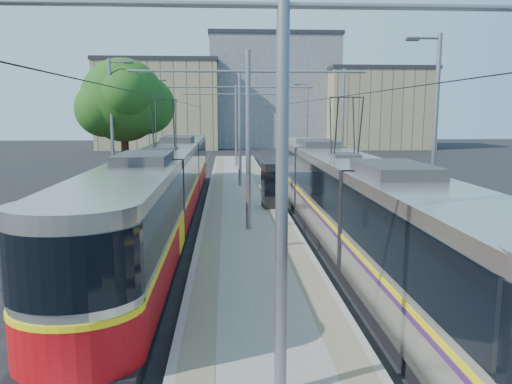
{
  "coord_description": "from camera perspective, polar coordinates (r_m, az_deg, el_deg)",
  "views": [
    {
      "loc": [
        -0.86,
        -11.65,
        4.94
      ],
      "look_at": [
        0.38,
        9.21,
        1.6
      ],
      "focal_mm": 35.0,
      "sensor_mm": 36.0,
      "label": 1
    }
  ],
  "objects": [
    {
      "name": "tactile_strip_right",
      "position": [
        29.12,
        1.2,
        -0.08
      ],
      "size": [
        0.7,
        50.0,
        0.01
      ],
      "primitive_type": "cube",
      "color": "gray",
      "rests_on": "platform"
    },
    {
      "name": "platform",
      "position": [
        29.06,
        -1.65,
        -0.41
      ],
      "size": [
        4.0,
        50.0,
        0.3
      ],
      "primitive_type": "cube",
      "color": "gray",
      "rests_on": "ground"
    },
    {
      "name": "street_lamps",
      "position": [
        32.67,
        -1.9,
        7.74
      ],
      "size": [
        15.18,
        38.22,
        8.0
      ],
      "color": "gray",
      "rests_on": "ground"
    },
    {
      "name": "building_right",
      "position": [
        72.71,
        13.46,
        9.28
      ],
      "size": [
        14.28,
        10.2,
        11.01
      ],
      "color": "#938B64",
      "rests_on": "ground"
    },
    {
      "name": "ground",
      "position": [
        12.69,
        0.78,
        -13.84
      ],
      "size": [
        160.0,
        160.0,
        0.0
      ],
      "primitive_type": "plane",
      "color": "black",
      "rests_on": "ground"
    },
    {
      "name": "tactile_strip_left",
      "position": [
        29.03,
        -4.52,
        -0.14
      ],
      "size": [
        0.7,
        50.0,
        0.01
      ],
      "primitive_type": "cube",
      "color": "gray",
      "rests_on": "platform"
    },
    {
      "name": "track_arrow",
      "position": [
        10.33,
        -19.55,
        -20.0
      ],
      "size": [
        1.2,
        5.0,
        0.01
      ],
      "primitive_type": "cube",
      "color": "silver",
      "rests_on": "ground"
    },
    {
      "name": "tram_left",
      "position": [
        22.97,
        -10.21,
        0.85
      ],
      "size": [
        2.43,
        29.53,
        5.5
      ],
      "color": "black",
      "rests_on": "ground"
    },
    {
      "name": "rails",
      "position": [
        29.09,
        -1.65,
        -0.67
      ],
      "size": [
        8.71,
        70.0,
        0.03
      ],
      "color": "gray",
      "rests_on": "ground"
    },
    {
      "name": "building_left",
      "position": [
        72.24,
        -10.82,
        9.78
      ],
      "size": [
        16.32,
        12.24,
        12.05
      ],
      "color": "#938B64",
      "rests_on": "ground"
    },
    {
      "name": "tram_right",
      "position": [
        19.38,
        9.95,
        -0.21
      ],
      "size": [
        2.43,
        28.36,
        5.5
      ],
      "color": "black",
      "rests_on": "ground"
    },
    {
      "name": "tree",
      "position": [
        32.76,
        -14.28,
        9.96
      ],
      "size": [
        5.7,
        5.27,
        8.28
      ],
      "color": "#382314",
      "rests_on": "ground"
    },
    {
      "name": "catenary",
      "position": [
        25.82,
        -1.5,
        8.15
      ],
      "size": [
        9.2,
        70.0,
        7.0
      ],
      "color": "gray",
      "rests_on": "platform"
    },
    {
      "name": "building_centre",
      "position": [
        76.02,
        1.82,
        11.34
      ],
      "size": [
        18.36,
        14.28,
        15.89
      ],
      "color": "gray",
      "rests_on": "ground"
    },
    {
      "name": "shelter",
      "position": [
        24.39,
        1.48,
        0.86
      ],
      "size": [
        0.72,
        1.06,
        2.2
      ],
      "rotation": [
        0.0,
        0.0,
        0.11
      ],
      "color": "black",
      "rests_on": "platform"
    }
  ]
}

